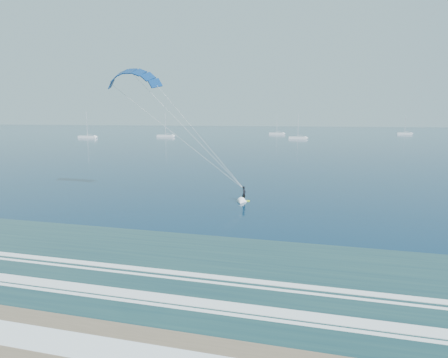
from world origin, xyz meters
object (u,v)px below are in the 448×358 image
sailboat_0 (88,137)px  sailboat_4 (405,133)px  sailboat_1 (166,136)px  sailboat_3 (298,138)px  sailboat_2 (277,133)px  kitesurfer_rig (183,127)px

sailboat_0 → sailboat_4: 190.31m
sailboat_1 → sailboat_4: 149.36m
sailboat_0 → sailboat_3: (107.59, 20.05, -0.01)m
sailboat_2 → sailboat_4: sailboat_2 is taller
kitesurfer_rig → sailboat_4: bearing=74.3°
sailboat_3 → sailboat_1: bearing=179.8°
sailboat_0 → sailboat_1: (35.57, 20.34, -0.00)m
sailboat_1 → sailboat_4: bearing=27.4°
sailboat_0 → kitesurfer_rig: bearing=-51.8°
kitesurfer_rig → sailboat_4: 232.07m
kitesurfer_rig → sailboat_2: bearing=94.2°
sailboat_4 → sailboat_2: bearing=-164.4°
sailboat_3 → sailboat_4: 91.87m
sailboat_1 → sailboat_4: sailboat_1 is taller
sailboat_3 → sailboat_0: bearing=-169.4°
sailboat_1 → sailboat_0: bearing=-150.2°
sailboat_1 → sailboat_2: sailboat_1 is taller
kitesurfer_rig → sailboat_4: size_ratio=1.80×
sailboat_0 → sailboat_1: sailboat_0 is taller
kitesurfer_rig → sailboat_2: (-14.89, 201.58, -9.20)m
kitesurfer_rig → sailboat_1: (-69.79, 154.43, -9.19)m
kitesurfer_rig → sailboat_2: 202.34m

